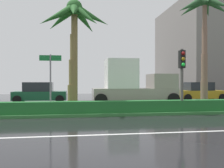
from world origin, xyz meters
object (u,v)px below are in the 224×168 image
object	(u,v)px
palm_tree_centre_left	(74,24)
box_truck_lead	(133,85)
palm_tree_centre	(205,14)
car_in_traffic_second	(40,93)
street_name_sign	(50,75)
car_in_traffic_third	(200,92)
traffic_signal_median_right	(182,69)

from	to	relation	value
palm_tree_centre_left	box_truck_lead	bearing A→B (deg)	43.93
palm_tree_centre	car_in_traffic_second	bearing A→B (deg)	148.53
palm_tree_centre_left	palm_tree_centre	xyz separation A→B (m)	(8.08, 0.24, 0.98)
street_name_sign	car_in_traffic_third	size ratio (longest dim) A/B	0.70
traffic_signal_median_right	street_name_sign	bearing A→B (deg)	177.24
palm_tree_centre_left	traffic_signal_median_right	bearing A→B (deg)	-15.00
car_in_traffic_third	box_truck_lead	bearing A→B (deg)	-159.11
street_name_sign	car_in_traffic_second	size ratio (longest dim) A/B	0.70
palm_tree_centre	traffic_signal_median_right	bearing A→B (deg)	-142.46
palm_tree_centre_left	car_in_traffic_second	size ratio (longest dim) A/B	1.45
street_name_sign	car_in_traffic_second	xyz separation A→B (m)	(-1.71, 8.16, -1.25)
palm_tree_centre	box_truck_lead	bearing A→B (deg)	131.33
car_in_traffic_second	box_truck_lead	world-z (taller)	box_truck_lead
traffic_signal_median_right	street_name_sign	distance (m)	6.95
box_truck_lead	palm_tree_centre_left	bearing A→B (deg)	-136.07
palm_tree_centre	car_in_traffic_third	xyz separation A→B (m)	(3.33, 6.73, -5.15)
car_in_traffic_third	palm_tree_centre_left	bearing A→B (deg)	-148.60
palm_tree_centre_left	street_name_sign	distance (m)	3.37
traffic_signal_median_right	box_truck_lead	size ratio (longest dim) A/B	0.53
car_in_traffic_second	box_truck_lead	size ratio (longest dim) A/B	0.67
palm_tree_centre	street_name_sign	size ratio (longest dim) A/B	2.42
palm_tree_centre	car_in_traffic_second	xyz separation A→B (m)	(-10.97, 6.71, -5.15)
street_name_sign	box_truck_lead	distance (m)	7.94
street_name_sign	car_in_traffic_third	xyz separation A→B (m)	(12.59, 8.18, -1.25)
palm_tree_centre_left	car_in_traffic_third	distance (m)	14.01
palm_tree_centre_left	car_in_traffic_second	bearing A→B (deg)	112.53
palm_tree_centre	car_in_traffic_second	world-z (taller)	palm_tree_centre
car_in_traffic_second	car_in_traffic_third	size ratio (longest dim) A/B	1.00
car_in_traffic_third	traffic_signal_median_right	bearing A→B (deg)	-123.61
palm_tree_centre_left	street_name_sign	world-z (taller)	palm_tree_centre_left
traffic_signal_median_right	street_name_sign	size ratio (longest dim) A/B	1.12
palm_tree_centre_left	street_name_sign	bearing A→B (deg)	-134.24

